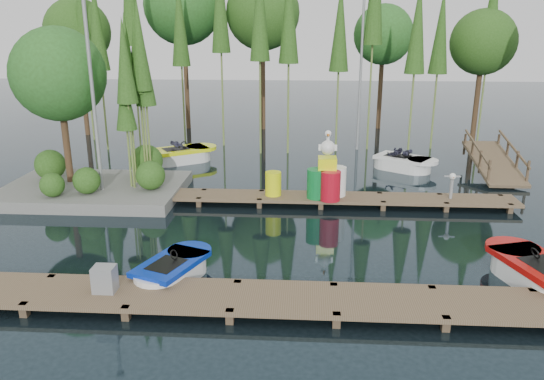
# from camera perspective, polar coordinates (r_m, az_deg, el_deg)

# --- Properties ---
(ground_plane) EXTENTS (90.00, 90.00, 0.00)m
(ground_plane) POSITION_cam_1_polar(r_m,az_deg,el_deg) (15.71, -1.94, -4.34)
(ground_plane) COLOR #19282F
(near_dock) EXTENTS (18.00, 1.50, 0.50)m
(near_dock) POSITION_cam_1_polar(r_m,az_deg,el_deg) (11.56, -4.12, -11.47)
(near_dock) COLOR brown
(near_dock) RESTS_ON ground
(far_dock) EXTENTS (15.00, 1.20, 0.50)m
(far_dock) POSITION_cam_1_polar(r_m,az_deg,el_deg) (17.93, 2.00, -0.79)
(far_dock) COLOR brown
(far_dock) RESTS_ON ground
(island) EXTENTS (6.20, 4.20, 6.75)m
(island) POSITION_cam_1_polar(r_m,az_deg,el_deg) (19.61, -19.93, 8.63)
(island) COLOR slate
(island) RESTS_ON ground
(tree_screen) EXTENTS (34.42, 18.53, 10.31)m
(tree_screen) POSITION_cam_1_polar(r_m,az_deg,el_deg) (25.38, -4.50, 17.97)
(tree_screen) COLOR #49321F
(tree_screen) RESTS_ON ground
(lamp_island) EXTENTS (0.30, 0.30, 7.25)m
(lamp_island) POSITION_cam_1_polar(r_m,az_deg,el_deg) (18.46, -18.91, 11.63)
(lamp_island) COLOR gray
(lamp_island) RESTS_ON ground
(lamp_rear) EXTENTS (0.30, 0.30, 7.25)m
(lamp_rear) POSITION_cam_1_polar(r_m,az_deg,el_deg) (25.71, 9.58, 13.64)
(lamp_rear) COLOR gray
(lamp_rear) RESTS_ON ground
(ramp) EXTENTS (1.50, 3.94, 1.49)m
(ramp) POSITION_cam_1_polar(r_m,az_deg,el_deg) (22.95, 22.75, 2.82)
(ramp) COLOR brown
(ramp) RESTS_ON ground
(boat_blue) EXTENTS (1.88, 2.61, 0.80)m
(boat_blue) POSITION_cam_1_polar(r_m,az_deg,el_deg) (12.89, -10.63, -8.55)
(boat_blue) COLOR white
(boat_blue) RESTS_ON ground
(boat_red) EXTENTS (2.04, 3.06, 0.95)m
(boat_red) POSITION_cam_1_polar(r_m,az_deg,el_deg) (13.93, 26.47, -7.97)
(boat_red) COLOR white
(boat_red) RESTS_ON ground
(boat_yellow_far) EXTENTS (3.21, 2.75, 1.49)m
(boat_yellow_far) POSITION_cam_1_polar(r_m,az_deg,el_deg) (23.79, -9.64, 3.73)
(boat_yellow_far) COLOR white
(boat_yellow_far) RESTS_ON ground
(boat_white_far) EXTENTS (2.95, 2.56, 1.29)m
(boat_white_far) POSITION_cam_1_polar(r_m,az_deg,el_deg) (22.82, 13.93, 2.82)
(boat_white_far) COLOR white
(boat_white_far) RESTS_ON ground
(utility_cabinet) EXTENTS (0.47, 0.40, 0.57)m
(utility_cabinet) POSITION_cam_1_polar(r_m,az_deg,el_deg) (12.07, -17.56, -9.10)
(utility_cabinet) COLOR gray
(utility_cabinet) RESTS_ON near_dock
(yellow_barrel) EXTENTS (0.54, 0.54, 0.81)m
(yellow_barrel) POSITION_cam_1_polar(r_m,az_deg,el_deg) (17.81, 0.13, 0.69)
(yellow_barrel) COLOR #EFFF0D
(yellow_barrel) RESTS_ON far_dock
(drum_cluster) EXTENTS (1.31, 1.20, 2.26)m
(drum_cluster) POSITION_cam_1_polar(r_m,az_deg,el_deg) (17.57, 6.02, 1.25)
(drum_cluster) COLOR #0C732E
(drum_cluster) RESTS_ON far_dock
(seagull_post) EXTENTS (0.54, 0.29, 0.87)m
(seagull_post) POSITION_cam_1_polar(r_m,az_deg,el_deg) (18.38, 18.81, 0.87)
(seagull_post) COLOR gray
(seagull_post) RESTS_ON far_dock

